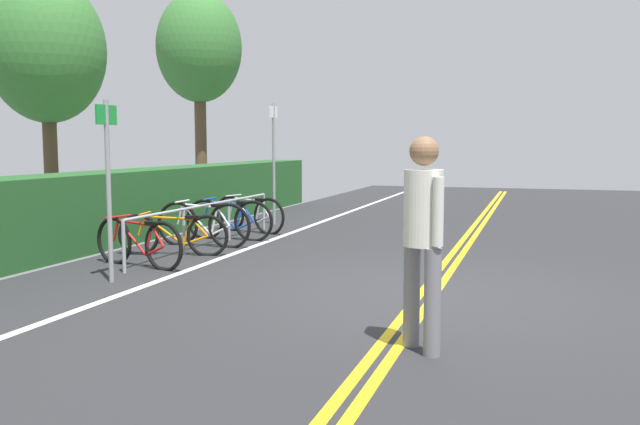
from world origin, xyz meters
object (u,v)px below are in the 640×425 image
(bike_rack, at_px, (208,214))
(bicycle_1, at_px, (173,235))
(sign_post_near, at_px, (108,174))
(pedestrian, at_px, (423,228))
(bicycle_4, at_px, (249,214))
(sign_post_far, at_px, (274,153))
(bicycle_3, at_px, (229,220))
(tree_mid, at_px, (46,51))
(bicycle_2, at_px, (203,224))
(tree_far_right, at_px, (199,49))
(bicycle_0, at_px, (138,243))

(bike_rack, xyz_separation_m, bicycle_1, (-0.90, 0.13, -0.23))
(bike_rack, relative_size, sign_post_near, 2.14)
(sign_post_near, bearing_deg, pedestrian, -110.65)
(sign_post_near, bearing_deg, bike_rack, 3.65)
(bicycle_1, relative_size, pedestrian, 0.98)
(bicycle_4, distance_m, sign_post_far, 1.78)
(bicycle_3, distance_m, sign_post_near, 3.94)
(pedestrian, distance_m, sign_post_far, 8.93)
(bicycle_4, distance_m, tree_mid, 4.75)
(bicycle_2, xyz_separation_m, sign_post_near, (-2.96, -0.29, 0.98))
(tree_mid, relative_size, tree_far_right, 0.82)
(bicycle_2, bearing_deg, bicycle_3, -4.01)
(bicycle_0, xyz_separation_m, tree_mid, (2.25, 3.32, 3.05))
(bicycle_2, xyz_separation_m, bicycle_3, (0.86, -0.06, -0.01))
(bicycle_2, bearing_deg, bicycle_0, -179.47)
(tree_far_right, bearing_deg, bike_rack, -151.13)
(bicycle_1, xyz_separation_m, sign_post_near, (-2.02, -0.31, 1.03))
(bicycle_2, height_order, sign_post_far, sign_post_far)
(sign_post_far, bearing_deg, tree_mid, 131.59)
(bike_rack, distance_m, pedestrian, 6.25)
(bicycle_1, relative_size, bicycle_2, 1.00)
(bicycle_2, bearing_deg, pedestrian, -135.59)
(bicycle_3, bearing_deg, bicycle_4, 3.53)
(sign_post_near, bearing_deg, bicycle_0, 14.93)
(bicycle_1, xyz_separation_m, bicycle_4, (2.81, -0.02, 0.03))
(bicycle_0, xyz_separation_m, bicycle_3, (2.80, -0.04, 0.02))
(bicycle_4, bearing_deg, bike_rack, -176.87)
(sign_post_near, relative_size, sign_post_far, 0.88)
(bicycle_0, height_order, bicycle_1, bicycle_0)
(bike_rack, bearing_deg, sign_post_near, -176.35)
(bicycle_3, height_order, pedestrian, pedestrian)
(bicycle_0, bearing_deg, bicycle_4, 0.32)
(pedestrian, distance_m, tree_far_right, 14.11)
(bicycle_0, bearing_deg, bike_rack, -2.48)
(bicycle_4, bearing_deg, tree_mid, 115.43)
(bike_rack, relative_size, bicycle_2, 2.77)
(bicycle_2, relative_size, bicycle_3, 1.02)
(pedestrian, height_order, tree_far_right, tree_far_right)
(bicycle_1, relative_size, bicycle_3, 1.02)
(bicycle_0, relative_size, bicycle_2, 0.95)
(bicycle_2, distance_m, tree_far_right, 8.49)
(bicycle_2, bearing_deg, tree_far_right, 28.30)
(bicycle_1, height_order, bicycle_2, bicycle_2)
(bicycle_1, bearing_deg, tree_mid, 69.24)
(bicycle_3, bearing_deg, bike_rack, -177.33)
(tree_mid, bearing_deg, bike_rack, -95.65)
(pedestrian, bearing_deg, bicycle_2, 44.41)
(pedestrian, distance_m, sign_post_near, 4.43)
(tree_far_right, bearing_deg, bicycle_1, -154.88)
(bicycle_4, height_order, sign_post_far, sign_post_far)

